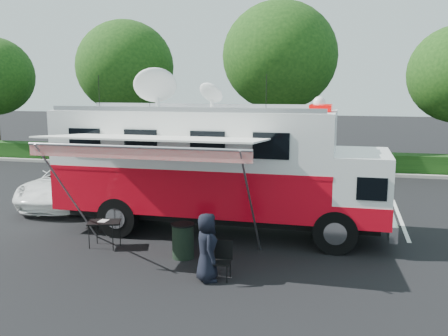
# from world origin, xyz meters

# --- Properties ---
(ground_plane) EXTENTS (120.00, 120.00, 0.00)m
(ground_plane) POSITION_xyz_m (0.00, 0.00, 0.00)
(ground_plane) COLOR black
(ground_plane) RESTS_ON ground
(back_border) EXTENTS (60.00, 6.14, 8.87)m
(back_border) POSITION_xyz_m (1.14, 12.90, 5.00)
(back_border) COLOR #9E998E
(back_border) RESTS_ON ground_plane
(stall_lines) EXTENTS (24.12, 5.50, 0.01)m
(stall_lines) POSITION_xyz_m (-0.50, 3.00, 0.00)
(stall_lines) COLOR silver
(stall_lines) RESTS_ON ground_plane
(command_truck) EXTENTS (9.88, 2.72, 4.75)m
(command_truck) POSITION_xyz_m (-0.09, -0.00, 2.03)
(command_truck) COLOR black
(command_truck) RESTS_ON ground_plane
(awning) EXTENTS (5.40, 2.78, 3.26)m
(awning) POSITION_xyz_m (-0.97, -2.82, 3.06)
(awning) COLOR white
(awning) RESTS_ON ground_plane
(white_suv) EXTENTS (2.99, 5.69, 1.53)m
(white_suv) POSITION_xyz_m (-6.29, 2.35, 0.00)
(white_suv) COLOR white
(white_suv) RESTS_ON ground_plane
(person) EXTENTS (0.78, 0.92, 1.59)m
(person) POSITION_xyz_m (0.65, -3.78, 0.00)
(person) COLOR black
(person) RESTS_ON ground_plane
(folding_table) EXTENTS (1.02, 0.86, 0.74)m
(folding_table) POSITION_xyz_m (-2.74, -2.16, 0.69)
(folding_table) COLOR black
(folding_table) RESTS_ON ground_plane
(folding_chair) EXTENTS (0.46, 0.48, 0.89)m
(folding_chair) POSITION_xyz_m (0.97, -3.56, 0.52)
(folding_chair) COLOR black
(folding_chair) RESTS_ON ground_plane
(trash_bin) EXTENTS (0.61, 0.61, 0.91)m
(trash_bin) POSITION_xyz_m (-0.37, -2.45, 0.46)
(trash_bin) COLOR black
(trash_bin) RESTS_ON ground_plane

